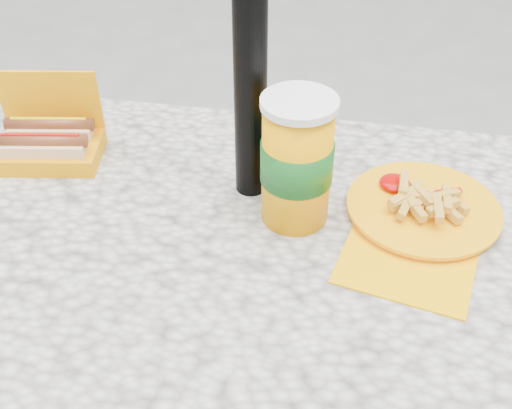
# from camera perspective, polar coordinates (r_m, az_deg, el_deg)

# --- Properties ---
(picnic_table) EXTENTS (1.20, 0.80, 0.75)m
(picnic_table) POSITION_cam_1_polar(r_m,az_deg,el_deg) (1.02, -2.06, -8.71)
(picnic_table) COLOR beige
(picnic_table) RESTS_ON ground
(hotdog_box) EXTENTS (0.19, 0.14, 0.14)m
(hotdog_box) POSITION_cam_1_polar(r_m,az_deg,el_deg) (1.17, -17.94, 5.29)
(hotdog_box) COLOR #FFA203
(hotdog_box) RESTS_ON picnic_table
(fries_plate) EXTENTS (0.25, 0.34, 0.05)m
(fries_plate) POSITION_cam_1_polar(r_m,az_deg,el_deg) (1.03, 14.49, -0.48)
(fries_plate) COLOR #FFAF00
(fries_plate) RESTS_ON picnic_table
(soda_cup) EXTENTS (0.11, 0.11, 0.21)m
(soda_cup) POSITION_cam_1_polar(r_m,az_deg,el_deg) (0.94, 3.65, 3.88)
(soda_cup) COLOR #FF9F00
(soda_cup) RESTS_ON picnic_table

